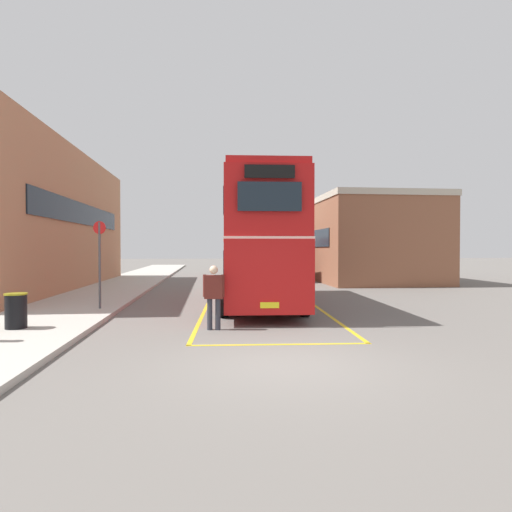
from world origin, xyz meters
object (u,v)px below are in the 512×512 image
(pedestrian_boarding, at_px, (214,293))
(single_deck_bus, at_px, (260,256))
(litter_bin, at_px, (16,311))
(bus_stop_sign, at_px, (100,257))
(double_decker_bus, at_px, (259,240))

(pedestrian_boarding, bearing_deg, single_deck_bus, 79.78)
(pedestrian_boarding, distance_m, litter_bin, 5.05)
(single_deck_bus, relative_size, bus_stop_sign, 3.34)
(double_decker_bus, distance_m, single_deck_bus, 14.49)
(double_decker_bus, xyz_separation_m, single_deck_bus, (1.74, 14.36, -0.87))
(pedestrian_boarding, height_order, bus_stop_sign, bus_stop_sign)
(bus_stop_sign, bearing_deg, double_decker_bus, 17.07)
(single_deck_bus, distance_m, pedestrian_boarding, 19.93)
(double_decker_bus, relative_size, pedestrian_boarding, 6.06)
(pedestrian_boarding, relative_size, bus_stop_sign, 0.58)
(double_decker_bus, distance_m, bus_stop_sign, 5.92)
(double_decker_bus, height_order, bus_stop_sign, double_decker_bus)
(double_decker_bus, height_order, pedestrian_boarding, double_decker_bus)
(single_deck_bus, xyz_separation_m, pedestrian_boarding, (-3.54, -19.60, -0.64))
(pedestrian_boarding, xyz_separation_m, bus_stop_sign, (-3.83, 3.52, 0.90))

